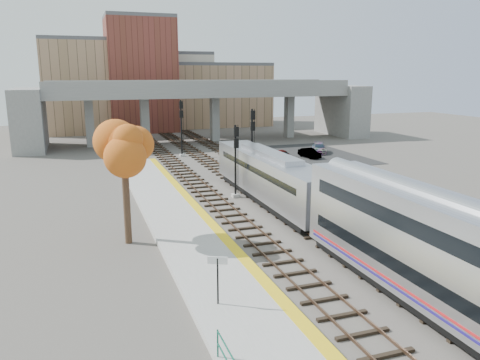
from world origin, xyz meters
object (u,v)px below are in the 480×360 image
object	(u,v)px
signal_mast_mid	(252,144)
car_a	(283,155)
signal_mast_far	(181,128)
tree	(124,150)
car_b	(309,153)
car_c	(319,148)
locomotive	(270,176)
signal_mast_near	(236,164)

from	to	relation	value
signal_mast_mid	car_a	bearing A→B (deg)	49.35
signal_mast_far	tree	size ratio (longest dim) A/B	0.90
car_b	car_c	distance (m)	4.11
locomotive	car_a	size ratio (longest dim) A/B	5.66
locomotive	signal_mast_near	distance (m)	3.36
car_c	car_a	bearing A→B (deg)	-133.00
car_a	car_b	world-z (taller)	car_b
locomotive	car_a	xyz separation A→B (m)	(9.37, 18.02, -1.66)
tree	car_c	bearing A→B (deg)	43.43
signal_mast_near	car_b	xyz separation A→B (m)	(15.09, 15.32, -2.35)
locomotive	tree	size ratio (longest dim) A/B	2.36
car_c	tree	bearing A→B (deg)	-112.04
signal_mast_mid	car_a	size ratio (longest dim) A/B	2.10
car_a	car_c	world-z (taller)	car_c
car_a	signal_mast_mid	bearing A→B (deg)	-132.77
signal_mast_near	signal_mast_far	distance (m)	21.81
car_a	tree	bearing A→B (deg)	-134.16
locomotive	signal_mast_mid	distance (m)	9.72
car_b	locomotive	bearing A→B (deg)	-133.20
signal_mast_mid	signal_mast_far	xyz separation A→B (m)	(-4.10, 14.89, 0.13)
tree	car_c	world-z (taller)	tree
locomotive	car_c	distance (m)	26.18
signal_mast_far	car_c	bearing A→B (deg)	-11.28
signal_mast_near	car_b	distance (m)	21.63
car_b	car_c	bearing A→B (deg)	37.44
signal_mast_mid	car_a	xyz separation A→B (m)	(7.37, 8.58, -2.90)
signal_mast_near	car_b	size ratio (longest dim) A/B	1.74
tree	car_c	size ratio (longest dim) A/B	1.83
signal_mast_near	signal_mast_mid	world-z (taller)	signal_mast_mid
locomotive	tree	bearing A→B (deg)	-154.36
signal_mast_near	car_c	world-z (taller)	signal_mast_near
tree	car_b	bearing A→B (deg)	43.29
car_c	signal_mast_near	bearing A→B (deg)	-110.18
signal_mast_far	car_a	world-z (taller)	signal_mast_far
car_a	signal_mast_far	bearing A→B (deg)	149.09
signal_mast_far	locomotive	bearing A→B (deg)	-85.07
signal_mast_far	signal_mast_mid	bearing A→B (deg)	-74.60
tree	car_b	distance (m)	34.92
car_b	car_c	world-z (taller)	car_c
car_c	signal_mast_far	bearing A→B (deg)	-166.75
tree	car_a	xyz separation A→B (m)	(21.50, 23.84, -5.37)
signal_mast_far	car_b	distance (m)	16.70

